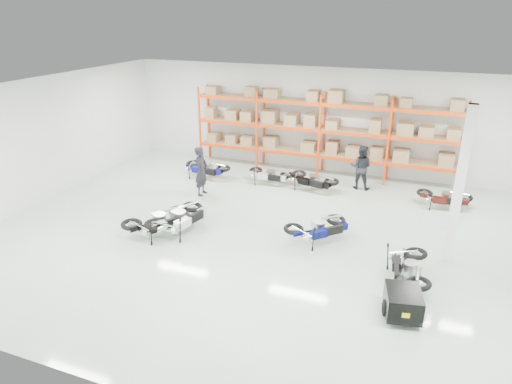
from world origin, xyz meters
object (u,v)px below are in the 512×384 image
at_px(moto_black_far_left, 159,217).
at_px(person_left, 201,171).
at_px(person_back, 361,167).
at_px(moto_back_a, 205,165).
at_px(moto_back_b, 269,172).
at_px(moto_silver_left, 180,214).
at_px(moto_touring_right, 408,263).
at_px(moto_blue_centre, 319,224).
at_px(moto_back_c, 312,177).
at_px(trailer, 403,303).
at_px(moto_back_d, 445,195).

xyz_separation_m(moto_black_far_left, person_left, (-0.31, 3.55, 0.35)).
bearing_deg(person_back, moto_back_a, 11.26).
bearing_deg(moto_back_b, person_back, -74.51).
relative_size(moto_silver_left, moto_touring_right, 1.09).
distance_m(moto_blue_centre, person_back, 5.03).
xyz_separation_m(moto_blue_centre, moto_back_c, (-1.29, 4.13, -0.02)).
distance_m(moto_black_far_left, trailer, 7.76).
distance_m(moto_back_b, moto_back_d, 6.75).
distance_m(moto_silver_left, person_back, 7.67).
relative_size(trailer, moto_back_c, 0.95).
bearing_deg(moto_touring_right, moto_blue_centre, 146.91).
bearing_deg(moto_back_c, moto_back_a, 109.17).
bearing_deg(moto_touring_right, trailer, -95.37).
distance_m(moto_blue_centre, person_left, 5.61).
distance_m(moto_black_far_left, moto_touring_right, 7.58).
height_order(moto_silver_left, trailer, moto_silver_left).
bearing_deg(trailer, moto_back_c, 107.88).
relative_size(moto_back_b, person_left, 0.87).
height_order(trailer, moto_back_a, moto_back_a).
relative_size(moto_black_far_left, moto_back_d, 1.20).
xyz_separation_m(moto_back_b, person_back, (3.57, 0.81, 0.39)).
bearing_deg(person_left, moto_back_a, 21.12).
height_order(moto_blue_centre, moto_back_d, moto_blue_centre).
bearing_deg(moto_silver_left, moto_back_c, -106.22).
relative_size(moto_black_far_left, person_left, 1.04).
distance_m(moto_touring_right, person_back, 6.83).
height_order(moto_black_far_left, person_back, person_back).
distance_m(person_left, person_back, 6.29).
xyz_separation_m(moto_back_b, person_left, (-2.05, -2.03, 0.45)).
relative_size(moto_blue_centre, moto_back_c, 1.03).
relative_size(moto_touring_right, trailer, 1.08).
bearing_deg(moto_silver_left, moto_back_b, -88.71).
height_order(person_left, person_back, person_left).
relative_size(moto_blue_centre, person_left, 0.97).
bearing_deg(moto_touring_right, person_back, 104.10).
relative_size(trailer, moto_back_a, 0.94).
bearing_deg(moto_back_b, moto_blue_centre, -140.62).
bearing_deg(moto_back_b, moto_black_far_left, 165.44).
bearing_deg(trailer, moto_back_d, 71.37).
height_order(moto_touring_right, trailer, moto_touring_right).
bearing_deg(moto_silver_left, person_left, -60.71).
relative_size(moto_back_a, person_left, 0.95).
relative_size(trailer, moto_back_b, 1.03).
bearing_deg(moto_blue_centre, trailer, 176.06).
xyz_separation_m(moto_back_d, person_back, (-3.18, 0.86, 0.39)).
bearing_deg(trailer, moto_blue_centre, 120.54).
height_order(moto_silver_left, moto_back_b, moto_silver_left).
height_order(moto_blue_centre, moto_touring_right, moto_blue_centre).
bearing_deg(moto_back_c, moto_black_far_left, 163.46).
bearing_deg(moto_back_c, moto_blue_centre, -146.29).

